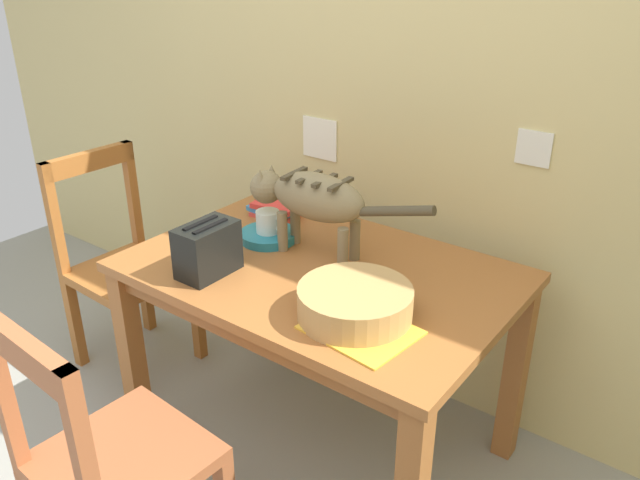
# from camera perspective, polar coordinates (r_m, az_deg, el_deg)

# --- Properties ---
(wall_rear) EXTENTS (5.36, 0.11, 2.50)m
(wall_rear) POSITION_cam_1_polar(r_m,az_deg,el_deg) (2.41, 8.47, 13.46)
(wall_rear) COLOR #D8C581
(wall_rear) RESTS_ON ground_plane
(dining_table) EXTENTS (1.26, 0.84, 0.75)m
(dining_table) POSITION_cam_1_polar(r_m,az_deg,el_deg) (2.15, -0.00, -4.65)
(dining_table) COLOR #A05F2E
(dining_table) RESTS_ON ground_plane
(cat) EXTENTS (0.69, 0.16, 0.29)m
(cat) POSITION_cam_1_polar(r_m,az_deg,el_deg) (2.12, -0.79, 3.78)
(cat) COLOR #867552
(cat) RESTS_ON dining_table
(saucer_bowl) EXTENTS (0.21, 0.21, 0.03)m
(saucer_bowl) POSITION_cam_1_polar(r_m,az_deg,el_deg) (2.30, -4.65, 0.38)
(saucer_bowl) COLOR teal
(saucer_bowl) RESTS_ON dining_table
(coffee_mug) EXTENTS (0.13, 0.09, 0.08)m
(coffee_mug) POSITION_cam_1_polar(r_m,az_deg,el_deg) (2.27, -4.63, 1.65)
(coffee_mug) COLOR white
(coffee_mug) RESTS_ON saucer_bowl
(magazine) EXTENTS (0.31, 0.27, 0.01)m
(magazine) POSITION_cam_1_polar(r_m,az_deg,el_deg) (1.78, 3.66, -8.05)
(magazine) COLOR yellow
(magazine) RESTS_ON dining_table
(book_stack) EXTENTS (0.21, 0.15, 0.06)m
(book_stack) POSITION_cam_1_polar(r_m,az_deg,el_deg) (2.50, -3.97, 2.80)
(book_stack) COLOR #DD453B
(book_stack) RESTS_ON dining_table
(wicker_basket) EXTENTS (0.33, 0.33, 0.09)m
(wicker_basket) POSITION_cam_1_polar(r_m,az_deg,el_deg) (1.82, 3.15, -5.60)
(wicker_basket) COLOR tan
(wicker_basket) RESTS_ON dining_table
(toaster) EXTENTS (0.12, 0.20, 0.18)m
(toaster) POSITION_cam_1_polar(r_m,az_deg,el_deg) (2.07, -10.04, -0.83)
(toaster) COLOR black
(toaster) RESTS_ON dining_table
(wooden_chair_near) EXTENTS (0.44, 0.44, 0.95)m
(wooden_chair_near) POSITION_cam_1_polar(r_m,az_deg,el_deg) (2.86, -17.19, -2.26)
(wooden_chair_near) COLOR #A8632B
(wooden_chair_near) RESTS_ON ground_plane
(wooden_chair_far) EXTENTS (0.44, 0.44, 0.95)m
(wooden_chair_far) POSITION_cam_1_polar(r_m,az_deg,el_deg) (1.89, -18.33, -18.43)
(wooden_chair_far) COLOR #A55A34
(wooden_chair_far) RESTS_ON ground_plane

